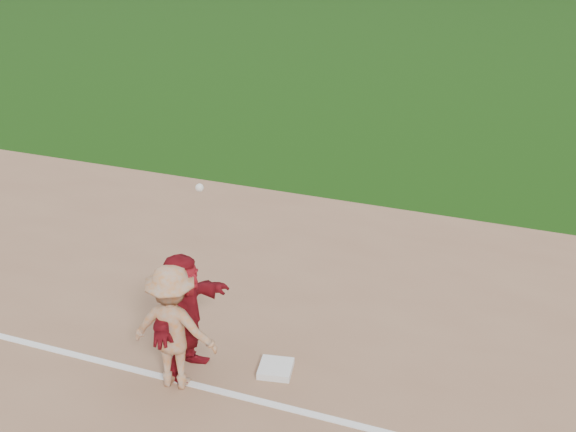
% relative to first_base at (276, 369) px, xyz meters
% --- Properties ---
extents(ground, '(160.00, 160.00, 0.00)m').
position_rel_first_base_xyz_m(ground, '(-0.48, 0.22, -0.07)').
color(ground, '#163C0B').
rests_on(ground, ground).
extents(foul_line, '(60.00, 0.10, 0.01)m').
position_rel_first_base_xyz_m(foul_line, '(-0.48, -0.58, -0.04)').
color(foul_line, white).
rests_on(foul_line, infield_dirt).
extents(first_base, '(0.47, 0.47, 0.09)m').
position_rel_first_base_xyz_m(first_base, '(0.00, 0.00, 0.00)').
color(first_base, white).
rests_on(first_base, infield_dirt).
extents(base_runner, '(0.61, 1.53, 1.61)m').
position_rel_first_base_xyz_m(base_runner, '(-1.03, -0.35, 0.76)').
color(base_runner, maroon).
rests_on(base_runner, infield_dirt).
extents(first_base_play, '(1.07, 0.68, 2.53)m').
position_rel_first_base_xyz_m(first_base_play, '(-1.03, -0.60, 0.75)').
color(first_base_play, '#9B9B9D').
rests_on(first_base_play, infield_dirt).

